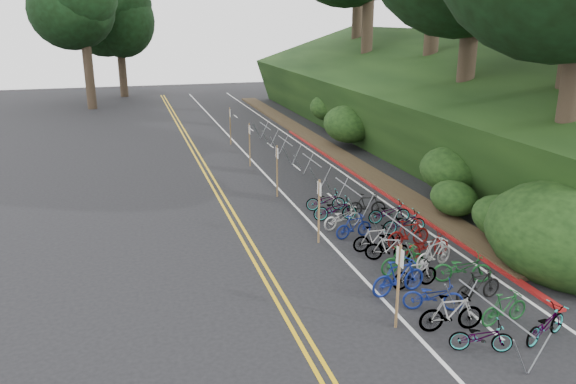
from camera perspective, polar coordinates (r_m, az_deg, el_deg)
name	(u,v)px	position (r m, az deg, el deg)	size (l,w,h in m)	color
ground	(355,307)	(17.11, 6.79, -11.49)	(120.00, 120.00, 0.00)	black
road_markings	(283,202)	(26.07, -0.51, -1.03)	(7.47, 80.00, 0.01)	gold
red_curb	(367,182)	(29.44, 8.01, 1.06)	(0.25, 28.00, 0.10)	maroon
embankment	(427,107)	(38.31, 13.90, 8.34)	(14.30, 48.14, 9.11)	black
bike_rack_front	(493,315)	(15.91, 20.08, -11.62)	(1.09, 3.17, 1.06)	gray
bike_racks_rest	(312,166)	(29.17, 2.42, 2.69)	(1.14, 23.00, 1.17)	gray
signpost_near	(398,281)	(15.61, 11.16, -8.87)	(0.08, 0.40, 2.46)	brown
signposts_rest	(262,154)	(29.31, -2.65, 3.93)	(0.08, 18.40, 2.50)	brown
bike_front	(399,277)	(17.78, 11.18, -8.47)	(1.91, 0.54, 1.15)	navy
bike_valet	(407,248)	(20.18, 11.96, -5.58)	(3.22, 13.37, 1.09)	slate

